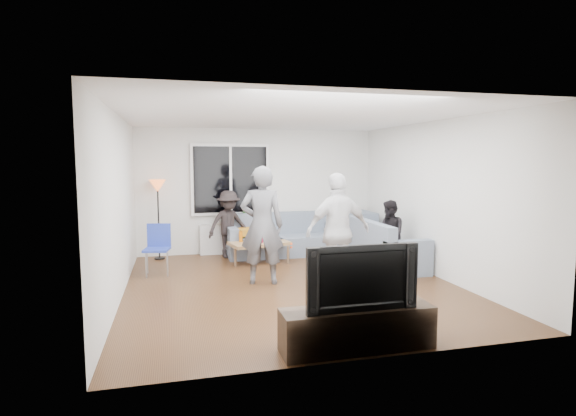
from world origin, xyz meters
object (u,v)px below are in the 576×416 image
object	(u,v)px
coffee_table	(260,252)
side_chair	(157,250)
floor_lamp	(159,220)
television	(358,276)
spectator_right	(390,234)
sofa_right_section	(384,242)
sofa_back_section	(283,234)
player_left	(262,225)
player_right	(338,231)
tv_console	(357,328)
spectator_back	(229,224)

from	to	relation	value
coffee_table	side_chair	bearing A→B (deg)	-164.63
floor_lamp	television	world-z (taller)	floor_lamp
side_chair	spectator_right	size ratio (longest dim) A/B	0.70
sofa_right_section	spectator_right	size ratio (longest dim) A/B	1.63
coffee_table	floor_lamp	distance (m)	2.10
sofa_back_section	player_left	xyz separation A→B (m)	(-0.84, -2.05, 0.50)
side_chair	player_right	world-z (taller)	player_right
player_right	spectator_right	distance (m)	1.73
sofa_back_section	player_right	bearing A→B (deg)	-85.04
sofa_back_section	tv_console	world-z (taller)	sofa_back_section
spectator_right	spectator_back	distance (m)	3.15
coffee_table	spectator_right	size ratio (longest dim) A/B	0.89
side_chair	player_right	size ratio (longest dim) A/B	0.49
floor_lamp	player_left	bearing A→B (deg)	-53.87
spectator_back	player_right	bearing A→B (deg)	-79.78
floor_lamp	side_chair	bearing A→B (deg)	-90.00
sofa_back_section	player_right	size ratio (longest dim) A/B	1.31
floor_lamp	spectator_back	bearing A→B (deg)	-6.75
sofa_right_section	player_left	bearing A→B (deg)	105.90
player_right	spectator_right	world-z (taller)	player_right
floor_lamp	television	xyz separation A→B (m)	(2.10, -4.96, -0.00)
coffee_table	sofa_back_section	bearing A→B (deg)	44.14
floor_lamp	sofa_right_section	bearing A→B (deg)	-20.77
player_left	spectator_back	distance (m)	2.11
sofa_back_section	player_right	world-z (taller)	player_right
coffee_table	player_right	size ratio (longest dim) A/B	0.62
side_chair	television	size ratio (longest dim) A/B	0.74
coffee_table	player_right	distance (m)	2.28
player_left	spectator_right	world-z (taller)	player_left
side_chair	floor_lamp	xyz separation A→B (m)	(0.00, 1.29, 0.35)
sofa_right_section	coffee_table	bearing A→B (deg)	70.94
side_chair	floor_lamp	world-z (taller)	floor_lamp
sofa_right_section	side_chair	size ratio (longest dim) A/B	2.33
floor_lamp	spectator_right	distance (m)	4.44
sofa_back_section	television	world-z (taller)	television
side_chair	sofa_back_section	bearing A→B (deg)	35.93
sofa_back_section	tv_console	size ratio (longest dim) A/B	1.44
sofa_back_section	spectator_right	size ratio (longest dim) A/B	1.87
tv_console	sofa_right_section	bearing A→B (deg)	60.04
coffee_table	side_chair	size ratio (longest dim) A/B	1.28
spectator_back	tv_console	bearing A→B (deg)	-98.02
player_right	spectator_back	distance (m)	2.96
sofa_right_section	tv_console	world-z (taller)	sofa_right_section
coffee_table	tv_console	xyz separation A→B (m)	(0.24, -4.18, 0.02)
sofa_back_section	spectator_back	size ratio (longest dim) A/B	1.71
coffee_table	television	xyz separation A→B (m)	(0.24, -4.18, 0.58)
player_right	sofa_back_section	bearing A→B (deg)	-91.13
sofa_back_section	player_right	distance (m)	2.65
player_right	tv_console	world-z (taller)	player_right
player_left	tv_console	bearing A→B (deg)	112.54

